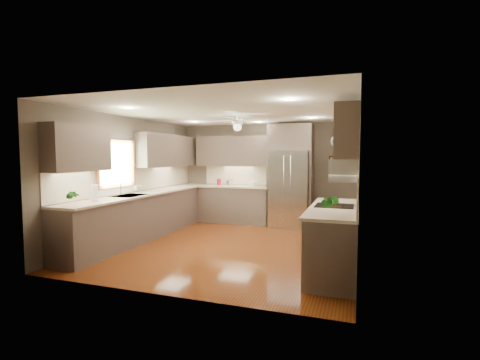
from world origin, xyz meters
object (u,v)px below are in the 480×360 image
Objects in this scene: soap_bottle at (138,188)px; potted_plant_right at (330,202)px; canister_c at (231,182)px; microwave at (343,170)px; canister_b at (227,183)px; bowl at (253,185)px; stool at (324,223)px; canister_a at (219,182)px; paper_towel at (94,193)px; potted_plant_left at (71,195)px; refrigerator at (290,177)px.

potted_plant_right reaches higher than soap_bottle.
canister_c is 0.60× the size of potted_plant_right.
microwave reaches higher than potted_plant_right.
canister_c reaches higher than canister_b.
bowl is 0.52× the size of stool.
canister_c is at bearing 126.43° from potted_plant_right.
canister_a is 1.38× the size of canister_b.
paper_towel is (-1.10, -3.64, 0.05)m from canister_c.
refrigerator reaches higher than potted_plant_left.
paper_towel reaches higher than bowl.
potted_plant_left is at bearing -173.80° from potted_plant_right.
microwave reaches higher than canister_b.
canister_c is at bearing 22.05° from canister_b.
paper_towel is at bearing -115.23° from bowl.
paper_towel is (-0.78, -3.63, 0.06)m from canister_a.
potted_plant_right is 1.10× the size of paper_towel.
soap_bottle is 0.83× the size of bowl.
potted_plant_left reaches higher than canister_b.
refrigerator is (0.95, -0.04, 0.22)m from bowl.
canister_a is 0.32m from canister_c.
soap_bottle is at bearing -118.86° from canister_c.
microwave reaches higher than soap_bottle.
canister_c is at bearing 176.82° from bowl.
potted_plant_left is at bearing -135.17° from stool.
potted_plant_left is (-0.76, -4.15, 0.08)m from canister_a.
canister_b is at bearing 137.17° from microwave.
canister_c is 4.03m from microwave.
canister_c reaches higher than stool.
microwave is (3.97, 1.38, 0.38)m from potted_plant_left.
canister_b is 0.05× the size of refrigerator.
canister_b is at bearing 62.48° from soap_bottle.
canister_a is 0.73× the size of bowl.
canister_c is 4.30m from potted_plant_left.
canister_a is at bearing 79.56° from potted_plant_left.
canister_b is 2.49m from soap_bottle.
potted_plant_left is at bearing -88.71° from paper_towel.
potted_plant_left is at bearing -85.65° from soap_bottle.
potted_plant_right reaches higher than paper_towel.
canister_b is 1.65m from refrigerator.
canister_a is 4.84m from potted_plant_right.
paper_towel is (-3.86, 0.10, -0.02)m from potted_plant_right.
potted_plant_right is (2.85, -3.71, 0.09)m from canister_b.
soap_bottle reaches higher than canister_b.
canister_b is 2.70m from stool.
canister_a is 4.22m from potted_plant_left.
soap_bottle is 4.17m from microwave.
canister_c is at bearing 2.24° from canister_a.
potted_plant_right is (2.76, -3.74, 0.07)m from canister_c.
canister_a is 0.88× the size of soap_bottle.
canister_c is at bearing 177.26° from refrigerator.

